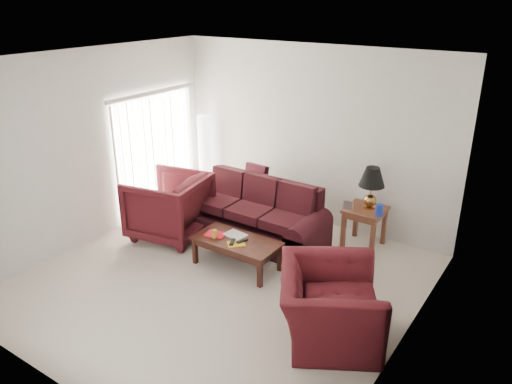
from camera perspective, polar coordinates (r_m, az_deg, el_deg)
floor at (r=7.08m, az=-3.91°, el=-10.07°), size 5.00×5.00×0.00m
blinds at (r=9.00m, az=-11.26°, el=4.29°), size 0.10×2.00×2.16m
sofa at (r=7.94m, az=-0.29°, el=-2.35°), size 2.42×1.22×0.96m
throw_pillow at (r=8.73m, az=-0.00°, el=1.80°), size 0.44×0.24×0.44m
end_table at (r=8.00m, az=12.24°, el=-3.94°), size 0.63×0.63×0.64m
table_lamp at (r=7.77m, az=13.03°, el=0.44°), size 0.42×0.42×0.67m
clock at (r=7.76m, az=10.52°, el=-1.47°), size 0.14×0.05×0.14m
blue_canister at (r=7.63m, az=13.92°, el=-2.03°), size 0.15×0.15×0.18m
picture_frame at (r=8.08m, az=11.86°, el=-0.59°), size 0.17×0.19×0.05m
floor_lamp at (r=9.49m, az=-5.89°, el=3.93°), size 0.34×0.34×1.66m
armchair_left at (r=8.17m, az=-9.92°, el=-1.63°), size 1.34×1.31×1.05m
armchair_right at (r=5.91m, az=8.37°, el=-12.60°), size 1.62×1.68×0.84m
coffee_table at (r=7.29m, az=-2.19°, el=-7.01°), size 1.25×0.63×0.44m
magazine_red at (r=7.34m, az=-4.62°, el=-4.85°), size 0.33×0.27×0.02m
magazine_white at (r=7.31m, az=-2.39°, el=-4.91°), size 0.34×0.27×0.02m
magazine_orange at (r=7.06m, az=-2.27°, el=-5.93°), size 0.31×0.31×0.01m
remote_a at (r=7.07m, az=-2.71°, el=-5.73°), size 0.13×0.19×0.02m
remote_b at (r=7.09m, az=-1.59°, el=-5.60°), size 0.10×0.18×0.02m
yellow_glass at (r=7.24m, az=-4.74°, el=-4.79°), size 0.08×0.08×0.12m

